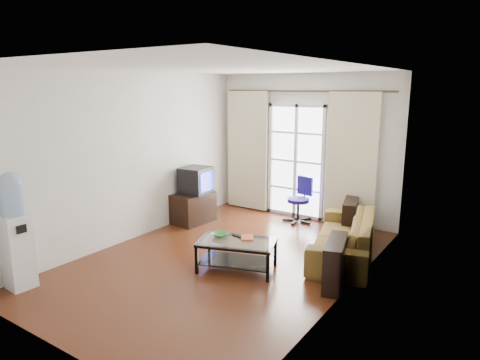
% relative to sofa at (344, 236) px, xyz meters
% --- Properties ---
extents(floor, '(5.20, 5.20, 0.00)m').
position_rel_sofa_xyz_m(floor, '(-1.36, -1.16, -0.30)').
color(floor, '#572914').
rests_on(floor, ground).
extents(ceiling, '(5.20, 5.20, 0.00)m').
position_rel_sofa_xyz_m(ceiling, '(-1.36, -1.16, 2.40)').
color(ceiling, white).
rests_on(ceiling, wall_back).
extents(wall_back, '(3.60, 0.02, 2.70)m').
position_rel_sofa_xyz_m(wall_back, '(-1.36, 1.44, 1.05)').
color(wall_back, silver).
rests_on(wall_back, floor).
extents(wall_front, '(3.60, 0.02, 2.70)m').
position_rel_sofa_xyz_m(wall_front, '(-1.36, -3.76, 1.05)').
color(wall_front, silver).
rests_on(wall_front, floor).
extents(wall_left, '(0.02, 5.20, 2.70)m').
position_rel_sofa_xyz_m(wall_left, '(-3.16, -1.16, 1.05)').
color(wall_left, silver).
rests_on(wall_left, floor).
extents(wall_right, '(0.02, 5.20, 2.70)m').
position_rel_sofa_xyz_m(wall_right, '(0.44, -1.16, 1.05)').
color(wall_right, silver).
rests_on(wall_right, floor).
extents(french_door, '(1.16, 0.06, 2.15)m').
position_rel_sofa_xyz_m(french_door, '(-1.51, 1.38, 0.78)').
color(french_door, white).
rests_on(french_door, wall_back).
extents(curtain_rod, '(3.30, 0.04, 0.04)m').
position_rel_sofa_xyz_m(curtain_rod, '(-1.36, 1.34, 2.08)').
color(curtain_rod, '#4C3F2D').
rests_on(curtain_rod, wall_back).
extents(curtain_left, '(0.90, 0.07, 2.35)m').
position_rel_sofa_xyz_m(curtain_left, '(-2.56, 1.32, 0.90)').
color(curtain_left, beige).
rests_on(curtain_left, curtain_rod).
extents(curtain_right, '(0.90, 0.07, 2.35)m').
position_rel_sofa_xyz_m(curtain_right, '(-0.41, 1.32, 0.90)').
color(curtain_right, beige).
rests_on(curtain_right, curtain_rod).
extents(radiator, '(0.64, 0.12, 0.64)m').
position_rel_sofa_xyz_m(radiator, '(-0.56, 1.34, 0.03)').
color(radiator, '#9B9B9D').
rests_on(radiator, floor).
extents(sofa, '(2.44, 1.81, 0.60)m').
position_rel_sofa_xyz_m(sofa, '(0.00, 0.00, 0.00)').
color(sofa, brown).
rests_on(sofa, floor).
extents(coffee_table, '(1.16, 0.89, 0.42)m').
position_rel_sofa_xyz_m(coffee_table, '(-1.02, -1.32, -0.03)').
color(coffee_table, silver).
rests_on(coffee_table, floor).
extents(bowl, '(0.23, 0.23, 0.06)m').
position_rel_sofa_xyz_m(bowl, '(-1.30, -1.31, 0.15)').
color(bowl, '#2E7F3B').
rests_on(bowl, coffee_table).
extents(book, '(0.37, 0.38, 0.02)m').
position_rel_sofa_xyz_m(book, '(-1.03, -1.20, 0.13)').
color(book, '#AF152D').
rests_on(book, coffee_table).
extents(remote, '(0.17, 0.08, 0.02)m').
position_rel_sofa_xyz_m(remote, '(-1.11, -1.18, 0.13)').
color(remote, black).
rests_on(remote, coffee_table).
extents(tv_stand, '(0.56, 0.79, 0.55)m').
position_rel_sofa_xyz_m(tv_stand, '(-2.88, -0.02, -0.02)').
color(tv_stand, black).
rests_on(tv_stand, floor).
extents(crt_tv, '(0.56, 0.55, 0.48)m').
position_rel_sofa_xyz_m(crt_tv, '(-2.88, 0.04, 0.49)').
color(crt_tv, black).
rests_on(crt_tv, tv_stand).
extents(task_chair, '(0.68, 0.68, 0.83)m').
position_rel_sofa_xyz_m(task_chair, '(-1.28, 1.11, -0.05)').
color(task_chair, black).
rests_on(task_chair, floor).
extents(water_cooler, '(0.33, 0.32, 1.47)m').
position_rel_sofa_xyz_m(water_cooler, '(-2.96, -3.25, 0.47)').
color(water_cooler, white).
rests_on(water_cooler, floor).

